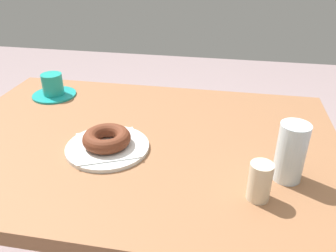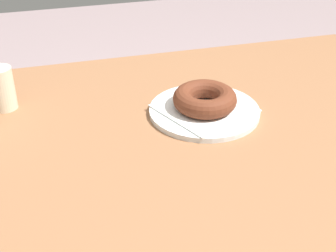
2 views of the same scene
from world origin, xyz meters
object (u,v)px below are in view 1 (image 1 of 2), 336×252
coffee_cup (53,87)px  sugar_jar (260,181)px  donut_chocolate_ring (107,138)px  plate_chocolate_ring (108,147)px  water_glass (291,152)px

coffee_cup → sugar_jar: 0.80m
sugar_jar → donut_chocolate_ring: bearing=-18.5°
donut_chocolate_ring → coffee_cup: 0.42m
donut_chocolate_ring → sugar_jar: sugar_jar is taller
plate_chocolate_ring → sugar_jar: bearing=161.5°
coffee_cup → sugar_jar: size_ratio=1.71×
donut_chocolate_ring → coffee_cup: coffee_cup is taller
donut_chocolate_ring → sugar_jar: (-0.38, 0.13, 0.01)m
water_glass → plate_chocolate_ring: bearing=-5.5°
plate_chocolate_ring → donut_chocolate_ring: bearing=0.0°
donut_chocolate_ring → water_glass: water_glass is taller
plate_chocolate_ring → water_glass: size_ratio=1.55×
donut_chocolate_ring → sugar_jar: size_ratio=1.44×
plate_chocolate_ring → sugar_jar: (-0.38, 0.13, 0.04)m
coffee_cup → sugar_jar: (-0.67, 0.42, 0.01)m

